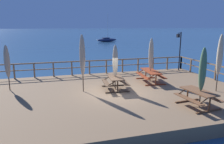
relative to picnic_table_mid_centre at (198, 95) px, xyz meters
name	(u,v)px	position (x,y,z in m)	size (l,w,h in m)	color
ground_plane	(115,102)	(-3.07, 3.20, -1.16)	(600.00, 600.00, 0.00)	navy
wooden_deck	(115,97)	(-3.07, 3.20, -0.86)	(15.13, 10.00, 0.61)	#846647
railing_waterside_far	(98,65)	(-3.07, 8.05, 0.17)	(14.93, 0.10, 1.09)	brown
railing_side_right	(223,72)	(4.35, 3.20, 0.17)	(0.10, 9.80, 1.09)	brown
picnic_table_mid_centre	(198,95)	(0.00, 0.00, 0.00)	(1.56, 1.90, 0.78)	brown
picnic_table_front_left	(151,73)	(-0.16, 4.71, 0.01)	(1.56, 2.29, 0.78)	#993819
picnic_table_back_left	(115,80)	(-2.94, 3.68, 0.00)	(1.54, 1.84, 0.78)	brown
patio_umbrella_tall_mid_left	(203,70)	(0.05, -0.08, 1.22)	(0.32, 0.32, 2.79)	#4C3828
patio_umbrella_short_back	(151,54)	(-0.18, 4.72, 1.31)	(0.32, 0.32, 2.93)	#4C3828
patio_umbrella_tall_back_left	(115,61)	(-2.93, 3.75, 1.12)	(0.32, 0.32, 2.63)	#4C3828
patio_umbrella_tall_back_right	(7,62)	(-8.97, 5.17, 1.14)	(0.32, 0.32, 2.66)	#4C3828
patio_umbrella_tall_mid_right	(82,56)	(-4.83, 3.76, 1.51)	(0.32, 0.32, 3.26)	#4C3828
patio_umbrella_short_mid	(220,55)	(2.59, 1.76, 1.53)	(0.32, 0.32, 3.27)	#4C3828
lamp_post_hooked	(179,45)	(3.63, 7.39, 1.56)	(0.60, 0.45, 3.20)	black
sailboat_distant	(107,40)	(7.99, 48.92, -0.65)	(6.23, 3.15, 7.72)	navy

